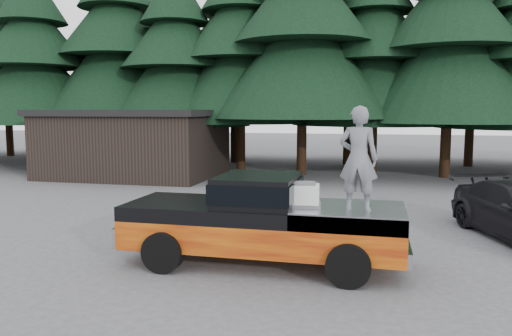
% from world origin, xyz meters
% --- Properties ---
extents(ground, '(120.00, 120.00, 0.00)m').
position_xyz_m(ground, '(0.00, 0.00, 0.00)').
color(ground, '#49494B').
rests_on(ground, ground).
extents(pickup_truck, '(6.00, 2.04, 1.33)m').
position_xyz_m(pickup_truck, '(0.40, -0.70, 0.67)').
color(pickup_truck, orange).
rests_on(pickup_truck, ground).
extents(truck_cab, '(1.66, 1.90, 0.59)m').
position_xyz_m(truck_cab, '(0.30, -0.70, 1.62)').
color(truck_cab, black).
rests_on(truck_cab, pickup_truck).
extents(air_compressor, '(0.67, 0.57, 0.42)m').
position_xyz_m(air_compressor, '(1.28, -0.82, 1.54)').
color(air_compressor, silver).
rests_on(air_compressor, pickup_truck).
extents(man_on_bed, '(0.79, 0.57, 2.03)m').
position_xyz_m(man_on_bed, '(2.36, -1.03, 2.35)').
color(man_on_bed, slate).
rests_on(man_on_bed, pickup_truck).
extents(utility_building, '(8.40, 6.40, 3.30)m').
position_xyz_m(utility_building, '(-9.00, 12.00, 1.67)').
color(utility_building, black).
rests_on(utility_building, ground).
extents(treeline, '(60.15, 16.05, 17.50)m').
position_xyz_m(treeline, '(0.42, 17.20, 7.72)').
color(treeline, black).
rests_on(treeline, ground).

